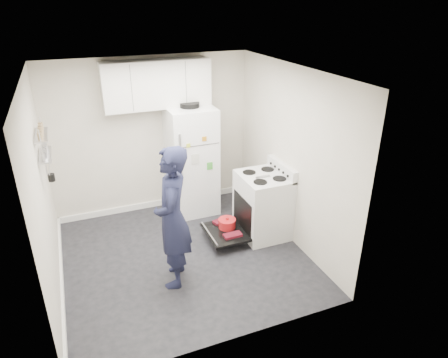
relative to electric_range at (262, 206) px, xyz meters
name	(u,v)px	position (x,y,z in m)	size (l,w,h in m)	color
room	(177,177)	(-1.29, -0.12, 0.74)	(3.21, 3.21, 2.51)	black
electric_range	(262,206)	(0.00, 0.00, 0.00)	(0.66, 0.76, 1.10)	silver
open_oven_door	(226,229)	(-0.56, 0.04, -0.29)	(0.55, 0.72, 0.21)	black
refrigerator	(192,160)	(-0.72, 1.10, 0.42)	(0.72, 0.74, 1.83)	white
upper_cabinets	(157,84)	(-1.16, 1.28, 1.63)	(1.60, 0.33, 0.70)	silver
wall_shelf_rack	(43,145)	(-2.78, 0.34, 1.21)	(0.14, 0.60, 0.61)	#B2B2B7
person	(173,218)	(-1.50, -0.58, 0.43)	(0.65, 0.43, 1.79)	#181B36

